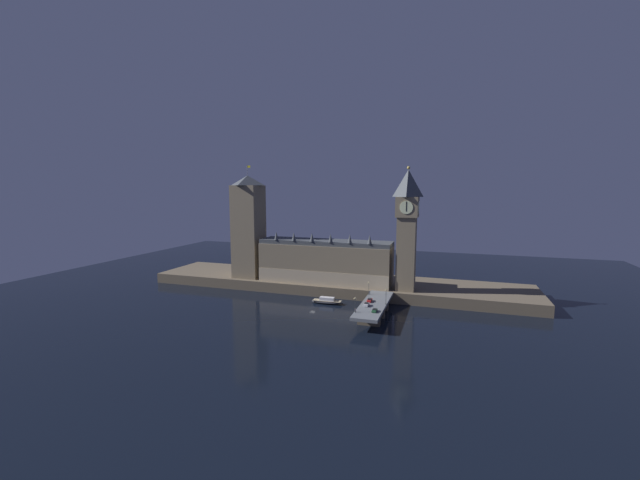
# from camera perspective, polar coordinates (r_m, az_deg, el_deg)

# --- Properties ---
(ground_plane) EXTENTS (400.00, 400.00, 0.00)m
(ground_plane) POSITION_cam_1_polar(r_m,az_deg,el_deg) (198.22, -1.08, -9.73)
(ground_plane) COLOR black
(embankment) EXTENTS (220.00, 42.00, 5.84)m
(embankment) POSITION_cam_1_polar(r_m,az_deg,el_deg) (233.25, 2.13, -6.36)
(embankment) COLOR brown
(embankment) RESTS_ON ground_plane
(parliament_hall) EXTENTS (74.68, 18.23, 28.86)m
(parliament_hall) POSITION_cam_1_polar(r_m,az_deg,el_deg) (221.94, 0.78, -3.12)
(parliament_hall) COLOR #7F7056
(parliament_hall) RESTS_ON embankment
(clock_tower) EXTENTS (11.60, 11.71, 64.06)m
(clock_tower) POSITION_cam_1_polar(r_m,az_deg,el_deg) (206.67, 12.53, 2.03)
(clock_tower) COLOR #7F7056
(clock_tower) RESTS_ON embankment
(victoria_tower) EXTENTS (16.03, 16.03, 66.56)m
(victoria_tower) POSITION_cam_1_polar(r_m,az_deg,el_deg) (238.27, -10.35, 1.95)
(victoria_tower) COLOR #7F7056
(victoria_tower) RESTS_ON embankment
(bridge) EXTENTS (11.43, 46.00, 6.25)m
(bridge) POSITION_cam_1_polar(r_m,az_deg,el_deg) (184.48, 7.84, -9.69)
(bridge) COLOR slate
(bridge) RESTS_ON ground_plane
(car_northbound_lead) EXTENTS (2.04, 4.72, 1.48)m
(car_northbound_lead) POSITION_cam_1_polar(r_m,az_deg,el_deg) (186.48, 7.23, -8.67)
(car_northbound_lead) COLOR red
(car_northbound_lead) RESTS_ON bridge
(car_northbound_trail) EXTENTS (2.06, 4.04, 1.57)m
(car_northbound_trail) POSITION_cam_1_polar(r_m,az_deg,el_deg) (179.54, 6.77, -9.28)
(car_northbound_trail) COLOR silver
(car_northbound_trail) RESTS_ON bridge
(car_southbound_lead) EXTENTS (1.99, 4.32, 1.32)m
(car_southbound_lead) POSITION_cam_1_polar(r_m,az_deg,el_deg) (172.04, 7.95, -10.09)
(car_southbound_lead) COLOR #235633
(car_southbound_lead) RESTS_ON bridge
(pedestrian_near_rail) EXTENTS (0.38, 0.38, 1.75)m
(pedestrian_near_rail) POSITION_cam_1_polar(r_m,az_deg,el_deg) (169.92, 5.17, -10.17)
(pedestrian_near_rail) COLOR black
(pedestrian_near_rail) RESTS_ON bridge
(pedestrian_far_rail) EXTENTS (0.38, 0.38, 1.67)m
(pedestrian_far_rail) POSITION_cam_1_polar(r_m,az_deg,el_deg) (199.12, 7.24, -7.57)
(pedestrian_far_rail) COLOR black
(pedestrian_far_rail) RESTS_ON bridge
(street_lamp_near) EXTENTS (1.34, 0.60, 6.38)m
(street_lamp_near) POSITION_cam_1_polar(r_m,az_deg,el_deg) (170.04, 5.13, -9.07)
(street_lamp_near) COLOR #2D3333
(street_lamp_near) RESTS_ON bridge
(street_lamp_mid) EXTENTS (1.34, 0.60, 7.29)m
(street_lamp_mid) POSITION_cam_1_polar(r_m,az_deg,el_deg) (181.84, 9.58, -7.87)
(street_lamp_mid) COLOR #2D3333
(street_lamp_mid) RESTS_ON bridge
(street_lamp_far) EXTENTS (1.34, 0.60, 6.48)m
(street_lamp_far) POSITION_cam_1_polar(r_m,az_deg,el_deg) (197.80, 7.11, -6.72)
(street_lamp_far) COLOR #2D3333
(street_lamp_far) RESTS_ON bridge
(boat_upstream) EXTENTS (16.80, 4.95, 3.41)m
(boat_upstream) POSITION_cam_1_polar(r_m,az_deg,el_deg) (203.52, 1.03, -8.90)
(boat_upstream) COLOR #28282D
(boat_upstream) RESTS_ON ground_plane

